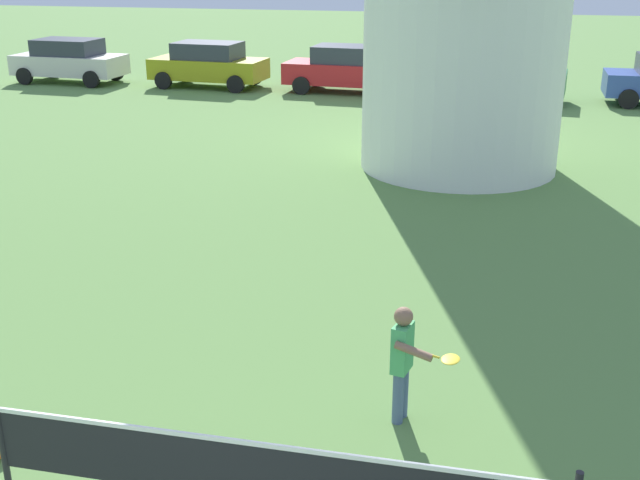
# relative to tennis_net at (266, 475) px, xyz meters

# --- Properties ---
(tennis_net) EXTENTS (4.81, 0.06, 1.10)m
(tennis_net) POSITION_rel_tennis_net_xyz_m (0.00, 0.00, 0.00)
(tennis_net) COLOR black
(tennis_net) RESTS_ON ground_plane
(player_far) EXTENTS (0.72, 0.64, 1.29)m
(player_far) POSITION_rel_tennis_net_xyz_m (0.86, 2.09, 0.05)
(player_far) COLOR slate
(player_far) RESTS_ON ground_plane
(stray_ball) EXTENTS (0.19, 0.19, 0.19)m
(stray_ball) POSITION_rel_tennis_net_xyz_m (-2.85, 0.58, -0.59)
(stray_ball) COLOR orange
(stray_ball) RESTS_ON ground_plane
(parked_car_cream) EXTENTS (4.06, 2.04, 1.56)m
(parked_car_cream) POSITION_rel_tennis_net_xyz_m (-13.71, 21.46, 0.13)
(parked_car_cream) COLOR silver
(parked_car_cream) RESTS_ON ground_plane
(parked_car_mustard) EXTENTS (4.10, 2.11, 1.56)m
(parked_car_mustard) POSITION_rel_tennis_net_xyz_m (-8.41, 21.60, 0.13)
(parked_car_mustard) COLOR #999919
(parked_car_mustard) RESTS_ON ground_plane
(parked_car_red) EXTENTS (4.57, 2.09, 1.56)m
(parked_car_red) POSITION_rel_tennis_net_xyz_m (-3.30, 21.62, 0.13)
(parked_car_red) COLOR red
(parked_car_red) RESTS_ON ground_plane
(parked_car_green) EXTENTS (4.19, 2.21, 1.56)m
(parked_car_green) POSITION_rel_tennis_net_xyz_m (1.64, 21.11, 0.13)
(parked_car_green) COLOR #1E6638
(parked_car_green) RESTS_ON ground_plane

